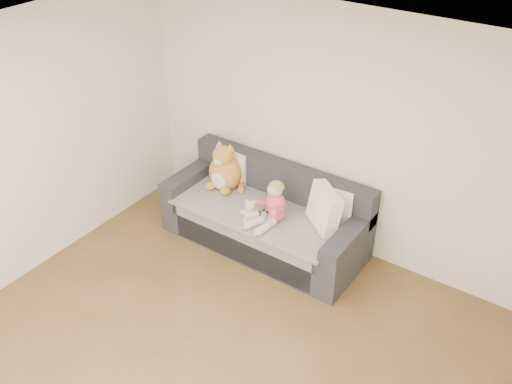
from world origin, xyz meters
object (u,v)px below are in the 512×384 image
Objects in this scene: toddler at (273,205)px; plush_cat at (224,170)px; sofa at (266,218)px; sippy_cup at (265,214)px; teddy_bear at (250,212)px.

plush_cat is at bearing 174.44° from toddler.
toddler is (0.20, -0.19, 0.36)m from sofa.
plush_cat is 0.78m from sippy_cup.
sofa is 8.64× the size of teddy_bear.
toddler is 1.86× the size of teddy_bear.
plush_cat is (-0.80, 0.24, 0.02)m from toddler.
plush_cat is 2.29× the size of teddy_bear.
sippy_cup is at bearing -59.73° from sofa.
teddy_bear is 0.15m from sippy_cup.
sippy_cup is (-0.08, -0.02, -0.13)m from toddler.
plush_cat is at bearing 174.70° from sofa.
toddler is at bearing -42.54° from sofa.
plush_cat reaches higher than teddy_bear.
toddler reaches higher than sofa.
toddler is 0.81× the size of plush_cat.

